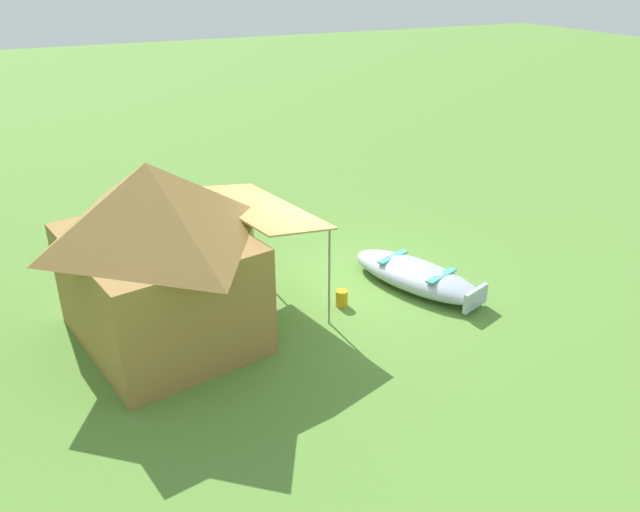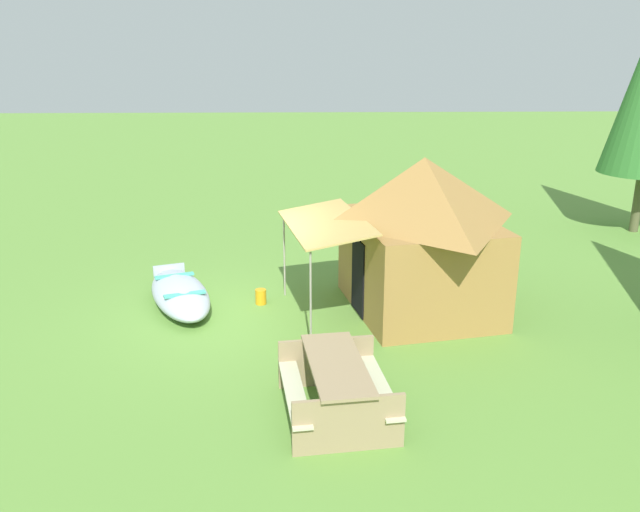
{
  "view_description": "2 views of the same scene",
  "coord_description": "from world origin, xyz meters",
  "px_view_note": "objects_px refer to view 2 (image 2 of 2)",
  "views": [
    {
      "loc": [
        -9.42,
        4.89,
        5.63
      ],
      "look_at": [
        -0.36,
        0.6,
        0.9
      ],
      "focal_mm": 35.6,
      "sensor_mm": 36.0,
      "label": 1
    },
    {
      "loc": [
        11.38,
        1.12,
        4.87
      ],
      "look_at": [
        -0.98,
        1.5,
        0.88
      ],
      "focal_mm": 36.63,
      "sensor_mm": 36.0,
      "label": 2
    }
  ],
  "objects_px": {
    "canvas_cabin_tent": "(421,233)",
    "beached_rowboat": "(180,293)",
    "fuel_can": "(261,297)",
    "picnic_table": "(337,383)",
    "cooler_box": "(373,300)"
  },
  "relations": [
    {
      "from": "canvas_cabin_tent",
      "to": "beached_rowboat",
      "type": "bearing_deg",
      "value": -93.76
    },
    {
      "from": "beached_rowboat",
      "to": "fuel_can",
      "type": "xyz_separation_m",
      "value": [
        -0.02,
        1.58,
        -0.1
      ]
    },
    {
      "from": "picnic_table",
      "to": "canvas_cabin_tent",
      "type": "bearing_deg",
      "value": 154.83
    },
    {
      "from": "cooler_box",
      "to": "fuel_can",
      "type": "xyz_separation_m",
      "value": [
        -0.33,
        -2.2,
        -0.03
      ]
    },
    {
      "from": "canvas_cabin_tent",
      "to": "fuel_can",
      "type": "xyz_separation_m",
      "value": [
        -0.33,
        -3.06,
        -1.38
      ]
    },
    {
      "from": "fuel_can",
      "to": "canvas_cabin_tent",
      "type": "bearing_deg",
      "value": 83.84
    },
    {
      "from": "beached_rowboat",
      "to": "canvas_cabin_tent",
      "type": "relative_size",
      "value": 0.69
    },
    {
      "from": "canvas_cabin_tent",
      "to": "fuel_can",
      "type": "distance_m",
      "value": 3.37
    },
    {
      "from": "cooler_box",
      "to": "beached_rowboat",
      "type": "bearing_deg",
      "value": -94.64
    },
    {
      "from": "canvas_cabin_tent",
      "to": "fuel_can",
      "type": "bearing_deg",
      "value": -96.16
    },
    {
      "from": "picnic_table",
      "to": "fuel_can",
      "type": "distance_m",
      "value": 4.34
    },
    {
      "from": "canvas_cabin_tent",
      "to": "cooler_box",
      "type": "bearing_deg",
      "value": -89.9
    },
    {
      "from": "fuel_can",
      "to": "cooler_box",
      "type": "bearing_deg",
      "value": 81.42
    },
    {
      "from": "cooler_box",
      "to": "fuel_can",
      "type": "distance_m",
      "value": 2.22
    },
    {
      "from": "canvas_cabin_tent",
      "to": "picnic_table",
      "type": "height_order",
      "value": "canvas_cabin_tent"
    }
  ]
}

